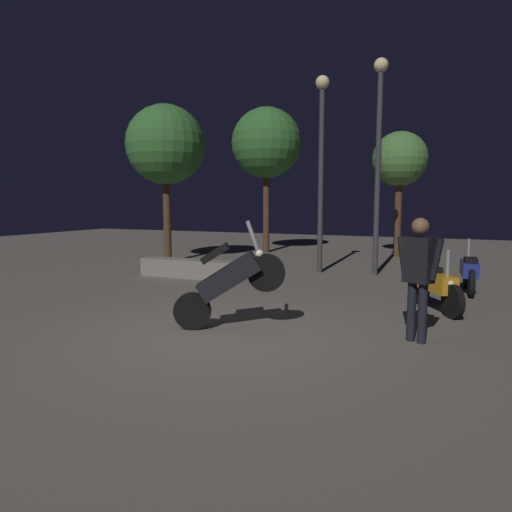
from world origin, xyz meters
name	(u,v)px	position (x,y,z in m)	size (l,w,h in m)	color
ground_plane	(221,335)	(0.00, 0.00, 0.00)	(40.00, 40.00, 0.00)	#605951
motorcycle_black_foreground	(229,280)	(-0.02, 0.28, 0.74)	(1.57, 0.73, 1.63)	black
motorcycle_blue_parked_left	(469,272)	(3.31, 4.82, 0.44)	(0.37, 1.66, 1.11)	black
motorcycle_orange_parked_right	(435,286)	(2.74, 2.80, 0.44)	(0.96, 1.46, 1.11)	black
person_rider_beside	(419,269)	(2.59, 0.76, 1.01)	(0.64, 0.37, 1.69)	black
streetlamp_near	(321,150)	(-0.33, 6.28, 3.25)	(0.36, 0.36, 5.14)	#38383D
streetlamp_far	(379,141)	(1.12, 6.43, 3.42)	(0.36, 0.36, 5.44)	#38383D
tree_left_bg	(166,146)	(-5.33, 6.48, 3.62)	(2.43, 2.43, 4.86)	#4C331E
tree_center_bg	(266,144)	(-3.56, 10.36, 4.03)	(2.57, 2.57, 5.34)	#4C331E
tree_right_bg	(400,160)	(1.13, 10.93, 3.31)	(1.85, 1.85, 4.28)	#4C331E
planter_wall_low	(190,268)	(-3.11, 4.19, 0.22)	(2.67, 0.50, 0.45)	gray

